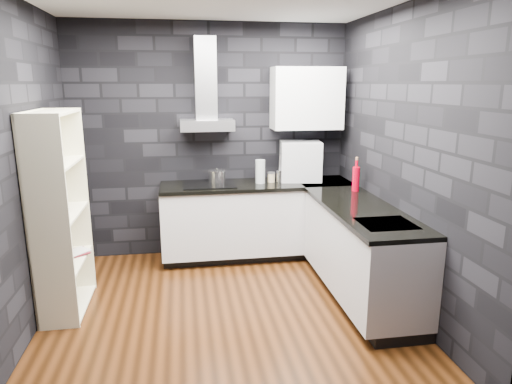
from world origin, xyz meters
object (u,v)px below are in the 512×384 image
object	(u,v)px
appliance_garage	(300,161)
bookshelf	(60,214)
utensil_crock	(281,176)
pot	(217,177)
storage_jar	(271,178)
red_bottle	(356,179)
fruit_bowl	(58,212)
glass_vase	(260,172)

from	to	relation	value
appliance_garage	bookshelf	bearing A→B (deg)	-148.72
utensil_crock	bookshelf	xyz separation A→B (m)	(-2.20, -0.99, -0.07)
pot	storage_jar	size ratio (longest dim) A/B	1.97
red_bottle	fruit_bowl	bearing A→B (deg)	-170.32
bookshelf	appliance_garage	bearing A→B (deg)	27.79
pot	fruit_bowl	xyz separation A→B (m)	(-1.47, -1.15, -0.03)
pot	bookshelf	size ratio (longest dim) A/B	0.11
utensil_crock	appliance_garage	distance (m)	0.30
appliance_garage	bookshelf	size ratio (longest dim) A/B	0.26
glass_vase	fruit_bowl	size ratio (longest dim) A/B	1.34
utensil_crock	fruit_bowl	size ratio (longest dim) A/B	0.70
pot	appliance_garage	xyz separation A→B (m)	(0.98, -0.02, 0.15)
appliance_garage	red_bottle	world-z (taller)	appliance_garage
pot	red_bottle	world-z (taller)	red_bottle
storage_jar	red_bottle	xyz separation A→B (m)	(0.80, -0.59, 0.08)
glass_vase	bookshelf	xyz separation A→B (m)	(-1.96, -0.97, -0.13)
pot	red_bottle	size ratio (longest dim) A/B	0.77
red_bottle	bookshelf	xyz separation A→B (m)	(-2.89, -0.42, -0.13)
fruit_bowl	utensil_crock	bearing A→B (deg)	25.90
red_bottle	fruit_bowl	xyz separation A→B (m)	(-2.89, -0.49, -0.09)
pot	glass_vase	size ratio (longest dim) A/B	0.74
pot	fruit_bowl	size ratio (longest dim) A/B	0.98
utensil_crock	pot	bearing A→B (deg)	173.48
bookshelf	storage_jar	bearing A→B (deg)	30.13
pot	appliance_garage	world-z (taller)	appliance_garage
glass_vase	appliance_garage	world-z (taller)	appliance_garage
glass_vase	utensil_crock	world-z (taller)	glass_vase
storage_jar	utensil_crock	xyz separation A→B (m)	(0.11, -0.01, 0.02)
pot	utensil_crock	bearing A→B (deg)	-6.52
pot	utensil_crock	size ratio (longest dim) A/B	1.41
glass_vase	red_bottle	bearing A→B (deg)	-30.70
utensil_crock	fruit_bowl	distance (m)	2.45
pot	bookshelf	world-z (taller)	bookshelf
utensil_crock	bookshelf	size ratio (longest dim) A/B	0.08
glass_vase	red_bottle	distance (m)	1.09
appliance_garage	bookshelf	xyz separation A→B (m)	(-2.45, -1.06, -0.22)
storage_jar	red_bottle	distance (m)	0.99
utensil_crock	appliance_garage	world-z (taller)	appliance_garage
bookshelf	glass_vase	bearing A→B (deg)	30.91
bookshelf	red_bottle	bearing A→B (deg)	12.70
bookshelf	pot	bearing A→B (deg)	40.79
fruit_bowl	storage_jar	bearing A→B (deg)	27.31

